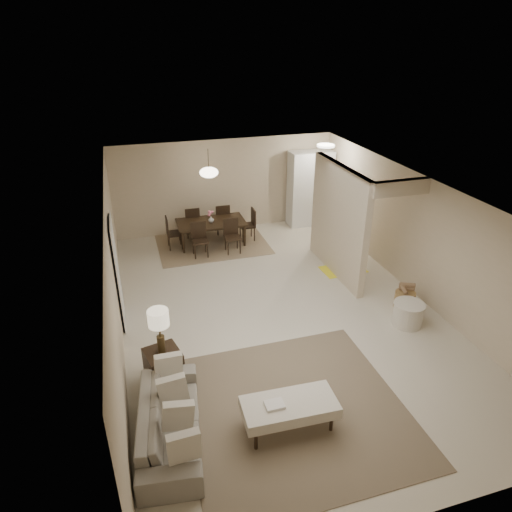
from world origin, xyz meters
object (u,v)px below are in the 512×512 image
object	(u,v)px
ottoman_bench	(289,407)
dining_table	(212,233)
wicker_basket	(405,300)
pantry_cabinet	(310,188)
sofa	(170,422)
side_table	(164,366)
round_pouf	(408,314)

from	to	relation	value
ottoman_bench	dining_table	bearing A→B (deg)	90.18
ottoman_bench	wicker_basket	bearing A→B (deg)	36.55
pantry_cabinet	dining_table	size ratio (longest dim) A/B	1.20
sofa	dining_table	size ratio (longest dim) A/B	1.17
side_table	round_pouf	bearing A→B (deg)	3.21
pantry_cabinet	ottoman_bench	xyz separation A→B (m)	(-3.19, -6.98, -0.67)
side_table	round_pouf	xyz separation A→B (m)	(4.60, 0.26, -0.06)
ottoman_bench	round_pouf	distance (m)	3.51
dining_table	pantry_cabinet	bearing A→B (deg)	12.31
ottoman_bench	wicker_basket	world-z (taller)	ottoman_bench
round_pouf	wicker_basket	bearing A→B (deg)	62.31
sofa	round_pouf	xyz separation A→B (m)	(4.65, 1.43, -0.07)
sofa	round_pouf	size ratio (longest dim) A/B	3.51
sofa	side_table	distance (m)	1.18
pantry_cabinet	sofa	xyz separation A→B (m)	(-4.80, -6.68, -0.75)
pantry_cabinet	dining_table	xyz separation A→B (m)	(-2.96, -0.60, -0.74)
side_table	round_pouf	distance (m)	4.61
round_pouf	dining_table	xyz separation A→B (m)	(-2.81, 4.65, 0.08)
side_table	dining_table	distance (m)	5.22
ottoman_bench	side_table	world-z (taller)	side_table
sofa	side_table	size ratio (longest dim) A/B	3.58
side_table	ottoman_bench	bearing A→B (deg)	-43.48
ottoman_bench	wicker_basket	size ratio (longest dim) A/B	3.29
pantry_cabinet	side_table	bearing A→B (deg)	-130.79
pantry_cabinet	round_pouf	distance (m)	5.31
pantry_cabinet	sofa	size ratio (longest dim) A/B	1.03
ottoman_bench	round_pouf	bearing A→B (deg)	31.95
pantry_cabinet	ottoman_bench	world-z (taller)	pantry_cabinet
round_pouf	dining_table	size ratio (longest dim) A/B	0.33
sofa	ottoman_bench	world-z (taller)	sofa
pantry_cabinet	wicker_basket	xyz separation A→B (m)	(0.13, -4.72, -0.88)
sofa	round_pouf	distance (m)	4.87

